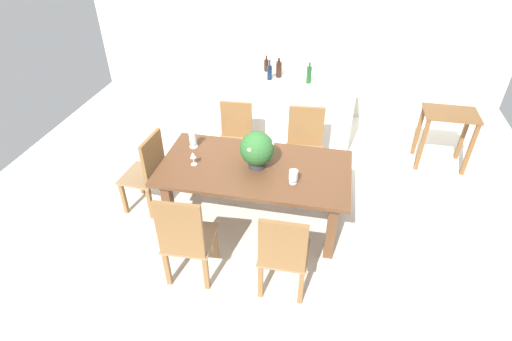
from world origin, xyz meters
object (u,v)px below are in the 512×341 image
Objects in this scene: wine_bottle_dark at (279,69)px; wine_bottle_green at (266,65)px; chair_far_left at (235,136)px; kitchen_counter at (301,111)px; wine_bottle_amber at (309,75)px; dining_table at (255,176)px; chair_far_right at (305,142)px; flower_centerpiece at (257,149)px; wine_glass at (193,156)px; wine_bottle_clear at (278,67)px; chair_near_right at (283,253)px; chair_head_end at (148,170)px; crystal_vase_center_near at (293,176)px; side_table at (447,127)px; chair_near_left at (185,237)px; wine_bottle_tall at (270,72)px; crystal_vase_left at (193,139)px.

wine_bottle_green is at bearing 139.63° from wine_bottle_dark.
wine_bottle_green is (-0.21, 0.17, -0.02)m from wine_bottle_dark.
chair_far_left is 0.66× the size of kitchen_counter.
wine_bottle_amber is 1.27× the size of wine_bottle_green.
kitchen_counter is 0.81m from wine_bottle_green.
dining_table is 1.04m from chair_far_left.
flower_centerpiece reaches higher than chair_far_right.
wine_bottle_green reaches higher than wine_glass.
wine_bottle_clear is at bearing 161.18° from kitchen_counter.
wine_bottle_clear is at bearing 92.25° from dining_table.
chair_far_right is (-0.01, 1.86, 0.01)m from chair_near_right.
dining_table is 1.03m from chair_far_right.
crystal_vase_center_near is at bearing 87.64° from chair_head_end.
wine_bottle_dark is 2.32m from side_table.
chair_far_left is 0.97× the size of chair_near_right.
chair_far_right is (0.87, 1.87, -0.02)m from chair_near_left.
wine_bottle_amber is (0.08, -0.11, 0.60)m from kitchen_counter.
flower_centerpiece is 1.74m from wine_bottle_tall.
chair_near_right is 1.25× the size of side_table.
wine_bottle_amber is 0.69m from wine_bottle_green.
wine_bottle_amber is at bearing -110.28° from chair_near_left.
wine_glass reaches higher than crystal_vase_center_near.
chair_far_left is 1.15m from wine_bottle_dark.
chair_near_right is at bearing -88.30° from crystal_vase_center_near.
chair_near_right is 2.72m from wine_bottle_amber.
wine_bottle_dark is at bearing 92.29° from flower_centerpiece.
chair_head_end is 0.62m from crystal_vase_left.
kitchen_counter is 1.93m from side_table.
crystal_vase_center_near is at bearing -20.34° from crystal_vase_left.
dining_table is 0.51m from crystal_vase_center_near.
side_table is at bearing -3.65° from wine_bottle_amber.
wine_bottle_tall is (-0.60, 2.67, 0.53)m from chair_near_right.
wine_glass is (-0.65, -0.10, -0.10)m from flower_centerpiece.
chair_near_left is 7.06× the size of crystal_vase_center_near.
wine_bottle_tall reaches higher than wine_bottle_green.
chair_near_left is 5.42× the size of crystal_vase_left.
crystal_vase_left reaches higher than crystal_vase_center_near.
crystal_vase_left is (-0.29, -0.69, 0.34)m from chair_far_left.
kitchen_counter is (0.29, 1.84, -0.14)m from dining_table.
crystal_vase_center_near is at bearing -76.96° from wine_bottle_clear.
flower_centerpiece is at bearing -82.14° from wine_bottle_green.
wine_bottle_clear reaches higher than dining_table.
wine_bottle_clear is at bearing 152.49° from wine_bottle_amber.
wine_bottle_dark reaches higher than wine_glass.
chair_head_end is 2.33m from wine_bottle_clear.
chair_head_end is 6.42× the size of wine_glass.
dining_table is 1.80m from wine_bottle_tall.
chair_near_left is 3.02m from wine_bottle_green.
wine_bottle_clear is 2.36m from side_table.
crystal_vase_center_near is at bearing -26.74° from flower_centerpiece.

